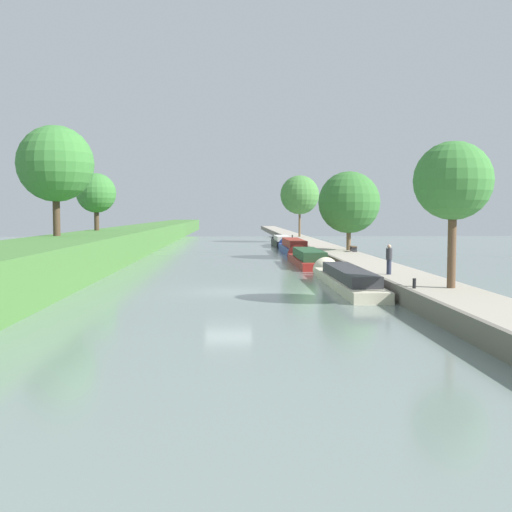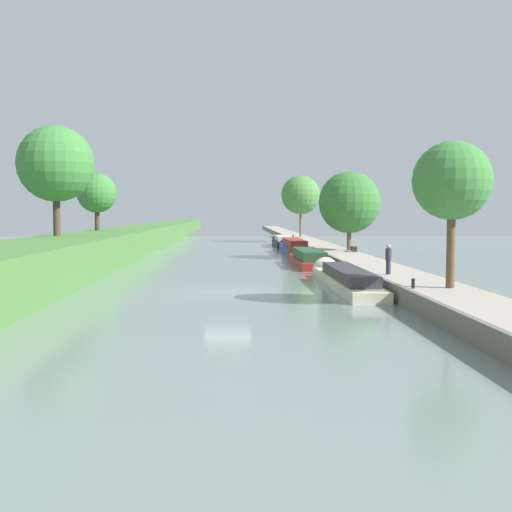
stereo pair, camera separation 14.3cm
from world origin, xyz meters
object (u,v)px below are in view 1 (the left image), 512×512
narrowboat_red (306,258)px  mooring_bollard_far (292,236)px  narrowboat_blue (293,247)px  mooring_bollard_near (414,283)px  narrowboat_black (281,242)px  park_bench (353,248)px  person_walking (389,259)px  narrowboat_cream (344,278)px

narrowboat_red → mooring_bollard_far: (2.06, 33.46, 0.53)m
narrowboat_red → narrowboat_blue: bearing=88.8°
narrowboat_red → mooring_bollard_near: size_ratio=29.05×
narrowboat_red → narrowboat_black: size_ratio=1.14×
narrowboat_black → mooring_bollard_near: (1.87, -52.32, 0.48)m
narrowboat_blue → mooring_bollard_far: bearing=84.6°
narrowboat_blue → mooring_bollard_far: size_ratio=33.78×
narrowboat_blue → narrowboat_black: size_ratio=1.32×
narrowboat_black → park_bench: bearing=-80.2°
mooring_bollard_near → mooring_bollard_far: (0.00, 57.09, 0.00)m
park_bench → narrowboat_red: bearing=-142.9°
narrowboat_blue → person_walking: 32.45m
narrowboat_red → narrowboat_blue: (0.33, 15.19, 0.09)m
narrowboat_black → mooring_bollard_far: 5.15m
narrowboat_black → mooring_bollard_near: size_ratio=25.58×
narrowboat_black → park_bench: 25.62m
narrowboat_red → park_bench: bearing=37.1°
narrowboat_cream → park_bench: bearing=77.5°
person_walking → narrowboat_red: bearing=98.4°
park_bench → narrowboat_blue: bearing=109.8°
narrowboat_cream → park_bench: 19.48m
narrowboat_black → mooring_bollard_far: (1.87, 4.78, 0.48)m
narrowboat_cream → narrowboat_black: bearing=90.2°
mooring_bollard_far → park_bench: park_bench is taller
narrowboat_black → mooring_bollard_near: narrowboat_black is taller
narrowboat_cream → narrowboat_blue: (-0.01, 30.75, 0.14)m
narrowboat_black → narrowboat_blue: bearing=-89.4°
person_walking → park_bench: (2.02, 20.61, -0.53)m
narrowboat_blue → park_bench: 12.49m
narrowboat_cream → mooring_bollard_near: (1.72, -8.07, 0.58)m
mooring_bollard_near → park_bench: park_bench is taller
narrowboat_black → person_walking: (2.33, -45.86, 1.13)m
narrowboat_blue → mooring_bollard_near: 38.86m
narrowboat_cream → park_bench: (4.20, 19.01, 0.70)m
narrowboat_blue → narrowboat_black: narrowboat_blue is taller
mooring_bollard_far → park_bench: 30.12m
narrowboat_cream → person_walking: bearing=-36.3°
person_walking → mooring_bollard_far: 50.64m
narrowboat_black → person_walking: size_ratio=6.94×
narrowboat_blue → narrowboat_black: 13.50m
narrowboat_black → park_bench: size_ratio=7.68×
mooring_bollard_near → park_bench: size_ratio=0.30×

